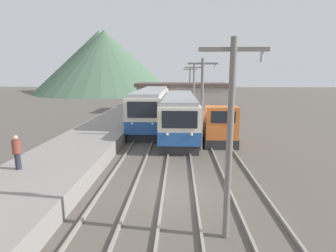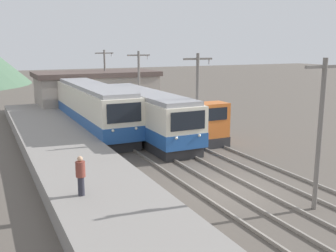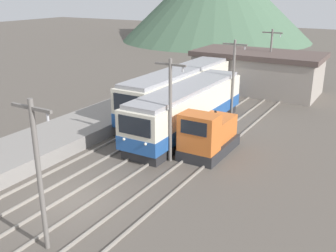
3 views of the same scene
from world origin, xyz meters
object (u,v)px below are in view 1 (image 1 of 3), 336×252
object	(u,v)px
commuter_train_center	(179,116)
catenary_mast_mid	(202,101)
shunting_locomotive	(218,128)
catenary_mast_far	(194,92)
commuter_train_left	(152,109)
catenary_mast_near	(230,134)
catenary_mast_distant	(190,87)
person_on_platform	(17,151)

from	to	relation	value
commuter_train_center	catenary_mast_mid	size ratio (longest dim) A/B	2.14
shunting_locomotive	catenary_mast_far	bearing A→B (deg)	100.87
commuter_train_left	shunting_locomotive	xyz separation A→B (m)	(5.80, -6.67, -0.53)
commuter_train_center	catenary_mast_mid	world-z (taller)	catenary_mast_mid
catenary_mast_near	catenary_mast_far	size ratio (longest dim) A/B	1.00
commuter_train_left	catenary_mast_near	world-z (taller)	catenary_mast_near
shunting_locomotive	catenary_mast_far	size ratio (longest dim) A/B	0.75
commuter_train_left	catenary_mast_distant	size ratio (longest dim) A/B	2.33
shunting_locomotive	catenary_mast_mid	distance (m)	3.47
catenary_mast_near	catenary_mast_mid	xyz separation A→B (m)	(0.00, 9.95, 0.00)
catenary_mast_distant	person_on_platform	distance (m)	27.91
shunting_locomotive	catenary_mast_near	xyz separation A→B (m)	(-1.49, -12.13, 2.25)
commuter_train_center	catenary_mast_near	world-z (taller)	catenary_mast_near
catenary_mast_distant	person_on_platform	world-z (taller)	catenary_mast_distant
commuter_train_left	person_on_platform	xyz separation A→B (m)	(-4.68, -15.33, 0.04)
catenary_mast_near	catenary_mast_mid	size ratio (longest dim) A/B	1.00
commuter_train_left	catenary_mast_far	world-z (taller)	catenary_mast_far
catenary_mast_mid	catenary_mast_far	bearing A→B (deg)	90.00
commuter_train_center	person_on_platform	distance (m)	13.79
commuter_train_center	catenary_mast_mid	xyz separation A→B (m)	(1.51, -5.11, 1.83)
commuter_train_left	catenary_mast_distant	xyz separation A→B (m)	(4.31, 11.04, 1.72)
shunting_locomotive	catenary_mast_distant	distance (m)	17.92
commuter_train_center	catenary_mast_distant	world-z (taller)	catenary_mast_distant
commuter_train_left	person_on_platform	bearing A→B (deg)	-106.96
catenary_mast_mid	person_on_platform	bearing A→B (deg)	-144.21
commuter_train_left	person_on_platform	size ratio (longest dim) A/B	9.07
catenary_mast_mid	shunting_locomotive	bearing A→B (deg)	55.65
commuter_train_left	shunting_locomotive	world-z (taller)	commuter_train_left
catenary_mast_mid	person_on_platform	distance (m)	11.20
commuter_train_left	catenary_mast_mid	bearing A→B (deg)	-64.05
catenary_mast_far	catenary_mast_mid	bearing A→B (deg)	-90.00
person_on_platform	catenary_mast_mid	bearing A→B (deg)	35.79
shunting_locomotive	person_on_platform	distance (m)	13.60
catenary_mast_distant	catenary_mast_mid	bearing A→B (deg)	-90.00
catenary_mast_distant	shunting_locomotive	bearing A→B (deg)	-85.19
commuter_train_center	person_on_platform	bearing A→B (deg)	-122.84
catenary_mast_far	catenary_mast_distant	distance (m)	9.95
shunting_locomotive	catenary_mast_distant	size ratio (longest dim) A/B	0.75
shunting_locomotive	person_on_platform	xyz separation A→B (m)	(-10.48, -8.66, 0.58)
commuter_train_center	commuter_train_left	bearing A→B (deg)	126.78
catenary_mast_far	catenary_mast_distant	size ratio (longest dim) A/B	1.00
shunting_locomotive	catenary_mast_far	xyz separation A→B (m)	(-1.49, 7.77, 2.25)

